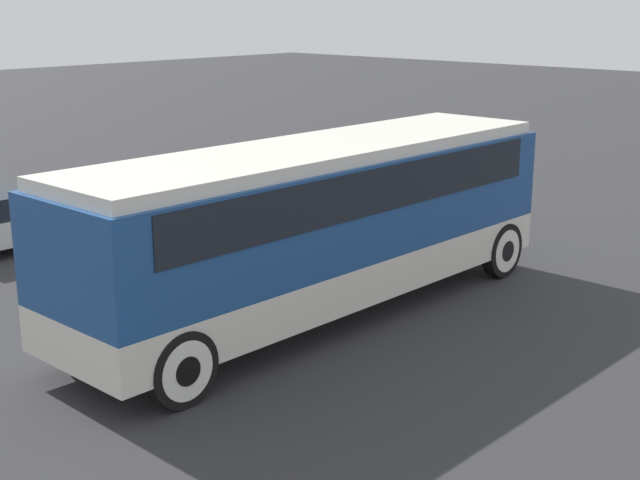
{
  "coord_description": "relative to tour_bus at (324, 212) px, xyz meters",
  "views": [
    {
      "loc": [
        -11.37,
        -10.58,
        5.63
      ],
      "look_at": [
        0.0,
        0.0,
        1.43
      ],
      "focal_mm": 50.0,
      "sensor_mm": 36.0,
      "label": 1
    }
  ],
  "objects": [
    {
      "name": "ground_plane",
      "position": [
        -0.1,
        -0.0,
        -1.92
      ],
      "size": [
        120.0,
        120.0,
        0.0
      ],
      "primitive_type": "plane",
      "color": "#2D2D30"
    },
    {
      "name": "tour_bus",
      "position": [
        0.0,
        0.0,
        0.0
      ],
      "size": [
        10.51,
        2.67,
        3.17
      ],
      "color": "silver",
      "rests_on": "ground_plane"
    },
    {
      "name": "parked_car_mid",
      "position": [
        2.36,
        5.58,
        -1.19
      ],
      "size": [
        4.61,
        1.83,
        1.46
      ],
      "color": "navy",
      "rests_on": "ground_plane"
    },
    {
      "name": "parked_car_near",
      "position": [
        -1.9,
        8.45,
        -1.24
      ],
      "size": [
        4.23,
        1.9,
        1.35
      ],
      "color": "silver",
      "rests_on": "ground_plane"
    }
  ]
}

